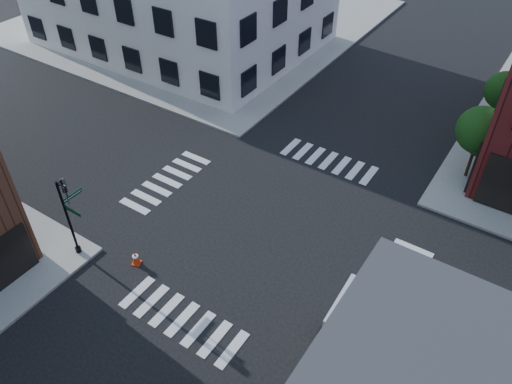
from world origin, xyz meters
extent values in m
plane|color=black|center=(0.00, 0.00, 0.00)|extent=(120.00, 120.00, 0.00)
cube|color=gray|center=(-21.00, 21.00, 0.07)|extent=(30.00, 30.00, 0.15)
cylinder|color=black|center=(7.50, 10.00, 0.89)|extent=(0.18, 0.18, 1.47)
cylinder|color=black|center=(7.50, 10.00, 1.62)|extent=(0.12, 0.12, 1.47)
sphere|color=black|center=(7.50, 10.00, 3.30)|extent=(2.69, 2.69, 2.69)
sphere|color=black|center=(7.75, 9.90, 2.75)|extent=(1.85, 1.85, 1.85)
cylinder|color=black|center=(7.50, 16.00, 0.81)|extent=(0.18, 0.18, 1.33)
cylinder|color=black|center=(7.50, 16.00, 1.48)|extent=(0.12, 0.12, 1.33)
sphere|color=black|center=(7.50, 16.00, 3.00)|extent=(2.43, 2.43, 2.43)
sphere|color=black|center=(7.75, 15.90, 2.51)|extent=(1.67, 1.67, 1.67)
cylinder|color=black|center=(-6.80, -6.80, 2.30)|extent=(0.12, 0.12, 4.60)
cylinder|color=black|center=(-6.80, -6.80, 0.30)|extent=(0.28, 0.28, 0.30)
cube|color=#053819|center=(-6.25, -6.80, 3.15)|extent=(1.10, 0.03, 0.22)
cube|color=#053819|center=(-6.80, -6.25, 3.40)|extent=(0.03, 1.10, 0.22)
imported|color=black|center=(-6.45, -6.70, 3.90)|extent=(0.22, 0.18, 1.10)
imported|color=black|center=(-6.90, -6.45, 3.90)|extent=(0.18, 0.22, 1.10)
cube|color=white|center=(11.25, -4.07, 2.35)|extent=(6.58, 3.03, 3.47)
cube|color=maroon|center=(11.20, -2.65, 2.35)|extent=(2.46, 0.13, 0.78)
cube|color=silver|center=(7.01, -4.22, 1.73)|extent=(2.33, 2.76, 2.24)
cube|color=black|center=(5.94, -4.26, 2.13)|extent=(0.19, 2.13, 1.01)
cube|color=black|center=(9.91, -4.12, 0.56)|extent=(8.98, 1.44, 0.28)
cylinder|color=black|center=(7.05, -5.39, 0.56)|extent=(1.13, 0.43, 1.12)
cylinder|color=black|center=(6.96, -3.05, 0.56)|extent=(1.13, 0.43, 1.12)
cylinder|color=black|center=(10.99, -2.90, 0.56)|extent=(1.13, 0.43, 1.12)
cube|color=red|center=(-3.97, -5.70, 0.02)|extent=(0.53, 0.53, 0.04)
cone|color=red|center=(-3.97, -5.70, 0.38)|extent=(0.50, 0.50, 0.76)
cylinder|color=white|center=(-3.97, -5.70, 0.49)|extent=(0.29, 0.29, 0.09)
camera|label=1|loc=(9.93, -16.14, 18.38)|focal=35.00mm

